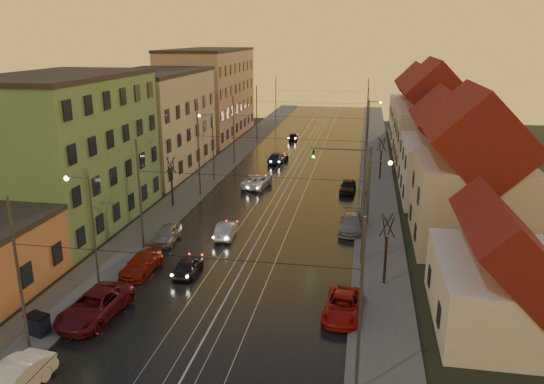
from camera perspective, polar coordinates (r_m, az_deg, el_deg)
The scene contains 49 objects.
ground at distance 33.58m, azimuth -5.95°, elevation -13.04°, with size 160.00×160.00×0.00m, color black.
road at distance 70.47m, azimuth 2.93°, elevation 2.97°, with size 16.00×120.00×0.04m, color black.
sidewalk_left at distance 72.34m, azimuth -4.96°, elevation 3.33°, with size 4.00×120.00×0.15m, color #4C4C4C.
sidewalk_right at distance 69.97m, azimuth 11.09°, elevation 2.63°, with size 4.00×120.00×0.15m, color #4C4C4C.
tram_rail_0 at distance 70.76m, azimuth 1.16°, elevation 3.07°, with size 0.06×120.00×0.03m, color gray.
tram_rail_1 at distance 70.56m, azimuth 2.31°, elevation 3.02°, with size 0.06×120.00×0.03m, color gray.
tram_rail_2 at distance 70.37m, azimuth 3.55°, elevation 2.97°, with size 0.06×120.00×0.03m, color gray.
tram_rail_3 at distance 70.23m, azimuth 4.71°, elevation 2.92°, with size 0.06×120.00×0.03m, color gray.
apartment_left_1 at distance 50.35m, azimuth -21.21°, elevation 3.93°, with size 10.00×18.00×13.00m, color #598253.
apartment_left_2 at distance 68.01m, azimuth -12.57°, elevation 7.24°, with size 10.00×20.00×12.00m, color tan.
apartment_left_3 at distance 90.31m, azimuth -6.78°, elevation 10.37°, with size 10.00×24.00×14.00m, color #A28368.
house_right_0 at distance 34.03m, azimuth 24.02°, elevation -8.55°, with size 8.16×10.20×5.80m.
house_right_1 at distance 45.22m, azimuth 20.69°, elevation 1.27°, with size 8.67×10.20×10.80m.
house_right_2 at distance 57.88m, azimuth 18.41°, elevation 3.84°, with size 9.18×12.24×9.20m.
house_right_3 at distance 72.31m, azimuth 16.91°, elevation 7.30°, with size 9.18×14.28×11.50m.
house_right_4 at distance 90.14m, azimuth 15.63°, elevation 8.62°, with size 9.18×16.32×10.00m.
catenary_pole_l_0 at distance 30.29m, azimuth -25.52°, elevation -8.58°, with size 0.16×0.16×9.00m, color #595B60.
catenary_pole_r_0 at distance 25.07m, azimuth 9.48°, elevation -12.38°, with size 0.16×0.16×9.00m, color #595B60.
catenary_pole_l_1 at distance 42.45m, azimuth -14.02°, elevation -0.42°, with size 0.16×0.16×9.00m, color #595B60.
catenary_pole_r_1 at distance 38.90m, azimuth 9.85°, elevation -1.72°, with size 0.16×0.16×9.00m, color #595B60.
catenary_pole_l_2 at distance 56.01m, azimuth -7.88°, elevation 3.98°, with size 0.16×0.16×9.00m, color #595B60.
catenary_pole_r_2 at distance 53.37m, azimuth 10.02°, elevation 3.26°, with size 0.16×0.16×9.00m, color #595B60.
catenary_pole_l_3 at distance 70.16m, azimuth -4.15°, elevation 6.62°, with size 0.16×0.16×9.00m, color #595B60.
catenary_pole_r_3 at distance 68.06m, azimuth 10.12°, elevation 6.10°, with size 0.16×0.16×9.00m, color #595B60.
catenary_pole_l_4 at distance 84.60m, azimuth -1.66°, elevation 8.36°, with size 0.16×0.16×9.00m, color #595B60.
catenary_pole_r_4 at distance 82.87m, azimuth 10.18°, elevation 7.94°, with size 0.16×0.16×9.00m, color #595B60.
catenary_pole_l_5 at distance 102.14m, azimuth 0.41°, elevation 9.78°, with size 0.16×0.16×9.00m, color #595B60.
catenary_pole_r_5 at distance 100.71m, azimuth 10.24°, elevation 9.42°, with size 0.16×0.16×9.00m, color #595B60.
street_lamp_0 at distance 36.63m, azimuth -19.16°, elevation -2.94°, with size 1.75×0.32×8.00m.
street_lamp_1 at distance 39.74m, azimuth 10.62°, elevation -0.78°, with size 1.75×0.32×8.00m.
street_lamp_2 at distance 61.69m, azimuth -6.65°, elevation 5.55°, with size 1.75×0.32×8.00m.
street_lamp_3 at distance 74.91m, azimuth 10.56°, elevation 7.32°, with size 1.75×0.32×8.00m.
traffic_light_mast at distance 47.51m, azimuth 9.24°, elevation 1.78°, with size 5.30×0.32×7.20m.
bare_tree_0 at distance 53.35m, azimuth -10.73°, elevation 0.99°, with size 1.09×1.09×5.11m.
bare_tree_1 at distance 36.82m, azimuth 12.15°, elevation -6.27°, with size 1.09×1.09×5.11m.
bare_tree_2 at distance 63.59m, azimuth 11.63°, elevation 3.44°, with size 1.09×1.09×5.11m.
driving_car_0 at distance 38.85m, azimuth -9.03°, elevation -7.83°, with size 1.49×3.71×1.26m, color black.
driving_car_1 at distance 45.21m, azimuth -4.98°, elevation -4.06°, with size 1.41×4.03×1.33m, color #AAA9AE.
driving_car_2 at distance 59.67m, azimuth -1.61°, elevation 1.17°, with size 2.38×5.17×1.44m, color silver.
driving_car_3 at distance 71.39m, azimuth 0.64°, elevation 3.73°, with size 1.97×4.85×1.41m, color #162343.
driving_car_4 at distance 86.96m, azimuth 2.31°, elevation 5.98°, with size 1.44×3.58×1.22m, color black.
parked_left_0 at distance 29.26m, azimuth -26.30°, elevation -17.93°, with size 1.66×4.76×1.57m, color silver.
parked_left_1 at distance 34.49m, azimuth -18.54°, elevation -11.54°, with size 2.62×5.69×1.58m, color maroon.
parked_left_2 at distance 39.72m, azimuth -13.87°, elevation -7.53°, with size 1.83×4.50×1.31m, color #A01F10.
parked_left_3 at distance 44.85m, azimuth -11.23°, elevation -4.47°, with size 1.63×4.05×1.38m, color #9C9DA2.
parked_right_0 at distance 33.33m, azimuth 7.62°, elevation -12.06°, with size 2.17×4.71×1.31m, color #AF1611.
parked_right_1 at distance 46.96m, azimuth 8.50°, elevation -3.33°, with size 2.00×4.93×1.43m, color gray.
parked_right_2 at distance 58.31m, azimuth 8.17°, elevation 0.61°, with size 1.62×4.03×1.37m, color black.
dumpster at distance 33.81m, azimuth -23.89°, elevation -12.92°, with size 1.20×0.80×1.10m, color black.
Camera 1 is at (8.41, -27.99, 16.52)m, focal length 35.00 mm.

